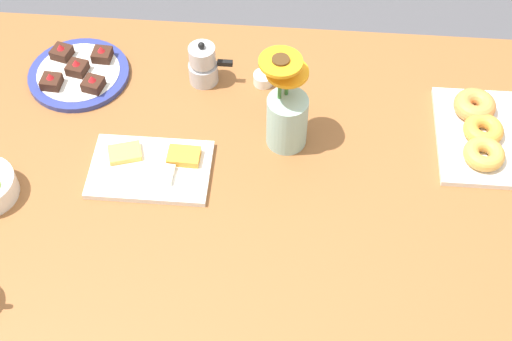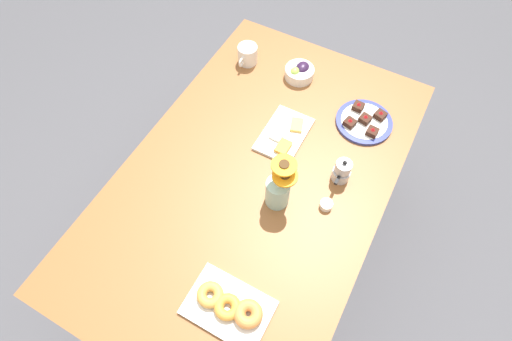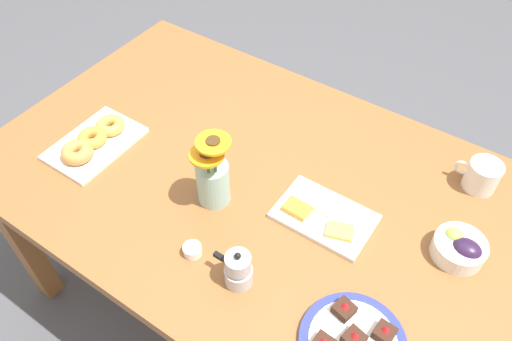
{
  "view_description": "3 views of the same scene",
  "coord_description": "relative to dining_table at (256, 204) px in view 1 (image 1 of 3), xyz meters",
  "views": [
    {
      "loc": [
        0.07,
        -0.91,
        1.97
      ],
      "look_at": [
        0.0,
        0.0,
        0.78
      ],
      "focal_mm": 50.0,
      "sensor_mm": 36.0,
      "label": 1
    },
    {
      "loc": [
        0.7,
        0.38,
        2.11
      ],
      "look_at": [
        0.0,
        0.0,
        0.78
      ],
      "focal_mm": 28.0,
      "sensor_mm": 36.0,
      "label": 2
    },
    {
      "loc": [
        -0.53,
        0.79,
        1.83
      ],
      "look_at": [
        0.0,
        0.0,
        0.78
      ],
      "focal_mm": 35.0,
      "sensor_mm": 36.0,
      "label": 3
    }
  ],
  "objects": [
    {
      "name": "dining_table",
      "position": [
        0.0,
        0.0,
        0.0
      ],
      "size": [
        1.6,
        1.0,
        0.74
      ],
      "color": "brown",
      "rests_on": "ground_plane"
    },
    {
      "name": "dessert_plate",
      "position": [
        -0.45,
        0.28,
        0.1
      ],
      "size": [
        0.24,
        0.24,
        0.05
      ],
      "color": "navy",
      "rests_on": "dining_table"
    },
    {
      "name": "jam_cup_honey",
      "position": [
        -0.01,
        0.3,
        0.1
      ],
      "size": [
        0.05,
        0.05,
        0.03
      ],
      "color": "white",
      "rests_on": "dining_table"
    },
    {
      "name": "flower_vase",
      "position": [
        0.06,
        0.12,
        0.17
      ],
      "size": [
        0.11,
        0.11,
        0.24
      ],
      "color": "#99C1B7",
      "rests_on": "dining_table"
    },
    {
      "name": "croissant_platter",
      "position": [
        0.49,
        0.17,
        0.11
      ],
      "size": [
        0.19,
        0.28,
        0.05
      ],
      "color": "white",
      "rests_on": "dining_table"
    },
    {
      "name": "ground_plane",
      "position": [
        0.0,
        0.0,
        -0.65
      ],
      "size": [
        6.0,
        6.0,
        0.0
      ],
      "primitive_type": "plane",
      "color": "#4C4C51"
    },
    {
      "name": "cheese_platter",
      "position": [
        -0.23,
        0.01,
        0.1
      ],
      "size": [
        0.26,
        0.17,
        0.03
      ],
      "color": "white",
      "rests_on": "dining_table"
    },
    {
      "name": "moka_pot",
      "position": [
        -0.15,
        0.3,
        0.13
      ],
      "size": [
        0.11,
        0.07,
        0.12
      ],
      "color": "#B7B7BC",
      "rests_on": "dining_table"
    }
  ]
}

